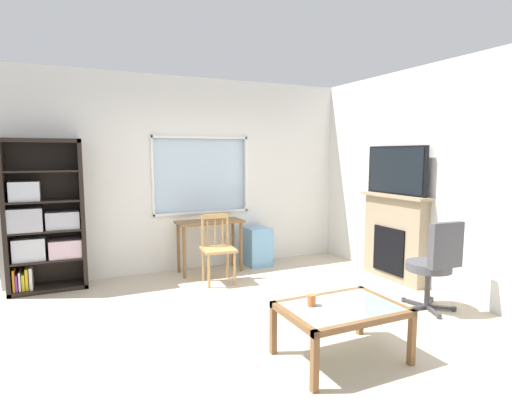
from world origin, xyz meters
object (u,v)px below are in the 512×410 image
Objects in this scene: office_chair at (435,262)px; sippy_cup at (312,300)px; bookshelf at (43,222)px; desk_under_window at (210,230)px; plastic_drawer_unit at (257,246)px; fireplace at (394,237)px; tv at (396,170)px; wooden_chair at (218,248)px; coffee_table at (341,313)px.

sippy_cup is at bearing -169.41° from office_chair.
bookshelf is 2.14m from desk_under_window.
plastic_drawer_unit is 2.70m from office_chair.
fireplace reaches higher than office_chair.
plastic_drawer_unit is 2.01m from fireplace.
plastic_drawer_unit is at bearing 73.51° from sippy_cup.
fireplace is at bearing 0.00° from tv.
desk_under_window is (2.13, -0.11, -0.25)m from bookshelf.
fireplace reaches higher than wooden_chair.
fireplace is (1.37, -1.44, 0.29)m from plastic_drawer_unit.
plastic_drawer_unit is 3.04m from coffee_table.
tv is (2.20, -0.87, 1.02)m from wooden_chair.
fireplace is at bearing -21.47° from wooden_chair.
tv is (1.36, -1.44, 1.19)m from plastic_drawer_unit.
bookshelf is at bearing 145.83° from office_chair.
bookshelf is 3.82m from coffee_table.
office_chair is at bearing 10.59° from sippy_cup.
tv reaches higher than coffee_table.
desk_under_window is at bearing 82.68° from wooden_chair.
plastic_drawer_unit is 0.60× the size of coffee_table.
wooden_chair is 2.57m from tv.
fireplace is at bearing 32.66° from sippy_cup.
bookshelf reaches higher than plastic_drawer_unit.
tv reaches higher than plastic_drawer_unit.
tv is at bearing -21.63° from wooden_chair.
wooden_chair is at bearing 158.37° from tv.
plastic_drawer_unit is at bearing 3.69° from desk_under_window.
plastic_drawer_unit is at bearing 33.84° from wooden_chair.
tv is at bearing 37.74° from coffee_table.
plastic_drawer_unit is at bearing 109.86° from office_chair.
fireplace reaches higher than plastic_drawer_unit.
office_chair is 11.11× the size of sippy_cup.
plastic_drawer_unit is at bearing -1.21° from bookshelf.
desk_under_window is 2.56m from fireplace.
office_chair is at bearing -55.73° from desk_under_window.
wooden_chair is at bearing -146.16° from plastic_drawer_unit.
bookshelf is 4.54m from fireplace.
plastic_drawer_unit is (2.90, -0.06, -0.57)m from bookshelf.
sippy_cup is (2.06, -2.92, -0.36)m from bookshelf.
coffee_table is at bearing -101.96° from plastic_drawer_unit.
bookshelf reaches higher than fireplace.
bookshelf is 1.93× the size of coffee_table.
office_chair is at bearing -111.98° from tv.
bookshelf is 2.09× the size of wooden_chair.
plastic_drawer_unit is 0.58× the size of office_chair.
office_chair is (3.82, -2.59, -0.30)m from bookshelf.
wooden_chair is at bearing -97.32° from desk_under_window.
office_chair is at bearing -48.23° from wooden_chair.
office_chair is at bearing 15.98° from coffee_table.
fireplace is 1.19× the size of coffee_table.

